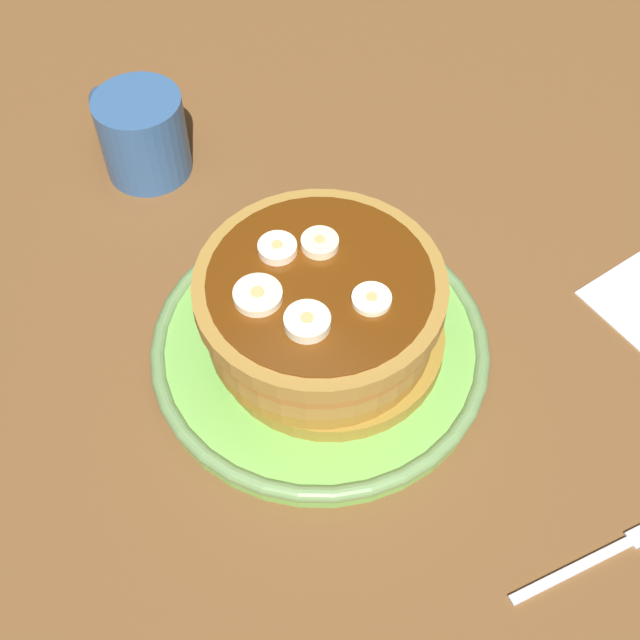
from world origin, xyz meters
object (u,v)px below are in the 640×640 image
(banana_slice_3, at_px, (258,296))
(banana_slice_1, at_px, (320,244))
(fork, at_px, (604,554))
(pancake_stack, at_px, (323,312))
(banana_slice_2, at_px, (274,251))
(banana_slice_0, at_px, (372,300))
(plate, at_px, (320,346))
(banana_slice_4, at_px, (307,322))
(coffee_mug, at_px, (141,133))

(banana_slice_3, bearing_deg, banana_slice_1, -91.53)
(banana_slice_3, height_order, fork, banana_slice_3)
(pancake_stack, xyz_separation_m, banana_slice_2, (0.04, 0.00, 0.04))
(pancake_stack, distance_m, banana_slice_0, 0.05)
(plate, distance_m, banana_slice_4, 0.10)
(banana_slice_3, bearing_deg, banana_slice_2, -63.75)
(banana_slice_1, xyz_separation_m, banana_slice_4, (-0.04, 0.06, 0.00))
(banana_slice_2, height_order, fork, banana_slice_2)
(banana_slice_0, height_order, fork, banana_slice_0)
(fork, bearing_deg, banana_slice_1, -4.84)
(pancake_stack, height_order, coffee_mug, pancake_stack)
(pancake_stack, relative_size, banana_slice_0, 6.62)
(plate, relative_size, banana_slice_2, 9.29)
(plate, distance_m, pancake_stack, 0.05)
(banana_slice_2, relative_size, banana_slice_4, 0.89)
(plate, bearing_deg, banana_slice_1, -49.28)
(banana_slice_1, bearing_deg, fork, 175.16)
(plate, xyz_separation_m, banana_slice_4, (-0.02, 0.04, 0.09))
(pancake_stack, distance_m, banana_slice_4, 0.06)
(fork, bearing_deg, banana_slice_2, 0.71)
(banana_slice_1, relative_size, fork, 0.22)
(plate, height_order, banana_slice_0, banana_slice_0)
(pancake_stack, relative_size, banana_slice_1, 6.67)
(banana_slice_3, height_order, coffee_mug, banana_slice_3)
(banana_slice_4, relative_size, fork, 0.26)
(banana_slice_2, bearing_deg, banana_slice_3, 116.25)
(plate, distance_m, banana_slice_0, 0.09)
(plate, relative_size, fork, 2.14)
(banana_slice_3, distance_m, fork, 0.29)
(banana_slice_0, bearing_deg, banana_slice_3, 38.51)
(banana_slice_3, distance_m, banana_slice_4, 0.04)
(banana_slice_0, bearing_deg, fork, 177.82)
(pancake_stack, bearing_deg, banana_slice_1, -44.71)
(plate, xyz_separation_m, fork, (-0.25, -0.00, -0.01))
(banana_slice_3, xyz_separation_m, banana_slice_4, (-0.04, -0.00, 0.00))
(banana_slice_0, bearing_deg, plate, 12.24)
(banana_slice_0, relative_size, banana_slice_4, 0.87)
(pancake_stack, bearing_deg, banana_slice_2, 6.30)
(plate, distance_m, fork, 0.25)
(plate, relative_size, banana_slice_4, 8.26)
(coffee_mug, bearing_deg, plate, 167.67)
(plate, distance_m, banana_slice_2, 0.09)
(banana_slice_3, xyz_separation_m, coffee_mug, (0.24, -0.10, -0.06))
(banana_slice_0, bearing_deg, banana_slice_2, 8.41)
(plate, relative_size, pancake_stack, 1.43)
(pancake_stack, relative_size, banana_slice_3, 5.36)
(plate, xyz_separation_m, banana_slice_2, (0.04, 0.00, 0.09))
(pancake_stack, distance_m, banana_slice_2, 0.06)
(banana_slice_3, xyz_separation_m, fork, (-0.27, -0.04, -0.09))
(banana_slice_2, relative_size, banana_slice_3, 0.83)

